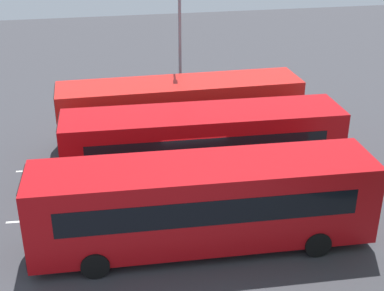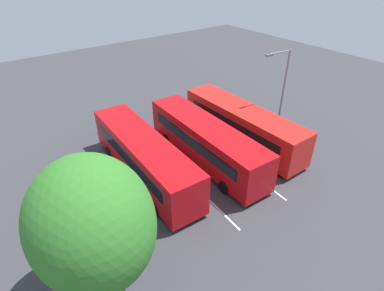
{
  "view_description": "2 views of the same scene",
  "coord_description": "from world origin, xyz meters",
  "px_view_note": "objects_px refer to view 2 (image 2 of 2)",
  "views": [
    {
      "loc": [
        3.81,
        19.24,
        10.9
      ],
      "look_at": [
        -0.22,
        -0.51,
        1.49
      ],
      "focal_mm": 50.34,
      "sensor_mm": 36.0,
      "label": 1
    },
    {
      "loc": [
        -15.26,
        12.03,
        13.47
      ],
      "look_at": [
        -0.27,
        0.75,
        1.5
      ],
      "focal_mm": 28.94,
      "sensor_mm": 36.0,
      "label": 2
    }
  ],
  "objects_px": {
    "pedestrian": "(105,122)",
    "street_lamp": "(282,88)",
    "bus_center_left": "(206,141)",
    "depot_tree": "(92,224)",
    "bus_far_left": "(242,124)",
    "bus_center_right": "(144,156)"
  },
  "relations": [
    {
      "from": "bus_center_left",
      "to": "street_lamp",
      "type": "xyz_separation_m",
      "value": [
        -0.44,
        -7.34,
        2.46
      ]
    },
    {
      "from": "bus_far_left",
      "to": "bus_center_left",
      "type": "relative_size",
      "value": 0.99
    },
    {
      "from": "bus_far_left",
      "to": "depot_tree",
      "type": "bearing_deg",
      "value": 112.5
    },
    {
      "from": "bus_far_left",
      "to": "depot_tree",
      "type": "distance_m",
      "value": 15.63
    },
    {
      "from": "bus_far_left",
      "to": "street_lamp",
      "type": "distance_m",
      "value": 4.27
    },
    {
      "from": "bus_center_right",
      "to": "street_lamp",
      "type": "height_order",
      "value": "street_lamp"
    },
    {
      "from": "street_lamp",
      "to": "depot_tree",
      "type": "relative_size",
      "value": 0.97
    },
    {
      "from": "bus_far_left",
      "to": "bus_center_right",
      "type": "relative_size",
      "value": 0.99
    },
    {
      "from": "street_lamp",
      "to": "depot_tree",
      "type": "distance_m",
      "value": 18.39
    },
    {
      "from": "bus_center_left",
      "to": "street_lamp",
      "type": "bearing_deg",
      "value": -91.11
    },
    {
      "from": "pedestrian",
      "to": "street_lamp",
      "type": "xyz_separation_m",
      "value": [
        -8.75,
        -11.56,
        3.12
      ]
    },
    {
      "from": "bus_center_left",
      "to": "depot_tree",
      "type": "bearing_deg",
      "value": 120.9
    },
    {
      "from": "pedestrian",
      "to": "bus_center_right",
      "type": "bearing_deg",
      "value": 3.98
    },
    {
      "from": "depot_tree",
      "to": "bus_center_right",
      "type": "bearing_deg",
      "value": -41.02
    },
    {
      "from": "bus_center_right",
      "to": "street_lamp",
      "type": "xyz_separation_m",
      "value": [
        -1.45,
        -11.88,
        2.46
      ]
    },
    {
      "from": "bus_far_left",
      "to": "pedestrian",
      "type": "bearing_deg",
      "value": 45.29
    },
    {
      "from": "bus_far_left",
      "to": "bus_center_right",
      "type": "height_order",
      "value": "same"
    },
    {
      "from": "street_lamp",
      "to": "depot_tree",
      "type": "height_order",
      "value": "depot_tree"
    },
    {
      "from": "bus_center_left",
      "to": "pedestrian",
      "type": "relative_size",
      "value": 6.62
    },
    {
      "from": "pedestrian",
      "to": "depot_tree",
      "type": "height_order",
      "value": "depot_tree"
    },
    {
      "from": "bus_center_right",
      "to": "street_lamp",
      "type": "bearing_deg",
      "value": -94.27
    },
    {
      "from": "bus_center_right",
      "to": "bus_center_left",
      "type": "bearing_deg",
      "value": -99.87
    }
  ]
}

